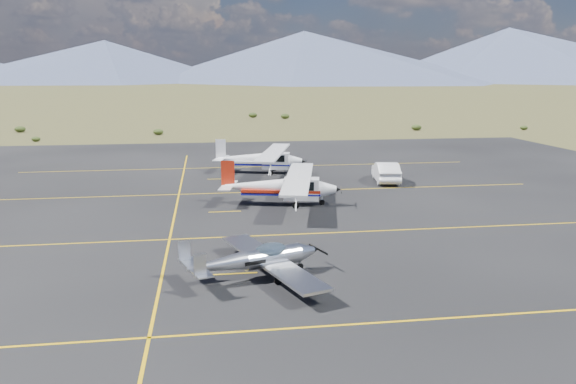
# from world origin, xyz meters

# --- Properties ---
(ground) EXTENTS (1600.00, 1600.00, 0.00)m
(ground) POSITION_xyz_m (0.00, 0.00, 0.00)
(ground) COLOR #383D1C
(ground) RESTS_ON ground
(apron) EXTENTS (72.00, 72.00, 0.02)m
(apron) POSITION_xyz_m (0.00, 7.00, 0.00)
(apron) COLOR black
(apron) RESTS_ON ground
(aircraft_low_wing) EXTENTS (5.86, 7.90, 1.74)m
(aircraft_low_wing) POSITION_xyz_m (-2.03, -4.12, 0.83)
(aircraft_low_wing) COLOR #B7B9BE
(aircraft_low_wing) RESTS_ON apron
(aircraft_cessna) EXTENTS (7.13, 11.22, 2.84)m
(aircraft_cessna) POSITION_xyz_m (0.68, 8.85, 1.26)
(aircraft_cessna) COLOR silver
(aircraft_cessna) RESTS_ON apron
(aircraft_plain) EXTENTS (7.36, 11.15, 2.83)m
(aircraft_plain) POSITION_xyz_m (0.53, 20.81, 1.26)
(aircraft_plain) COLOR white
(aircraft_plain) RESTS_ON apron
(sedan) EXTENTS (2.42, 4.99, 1.58)m
(sedan) POSITION_xyz_m (9.82, 15.42, 0.80)
(sedan) COLOR silver
(sedan) RESTS_ON apron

